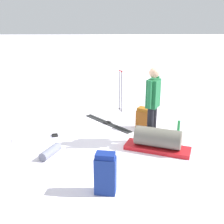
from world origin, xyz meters
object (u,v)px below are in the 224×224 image
ski_poles_planted_near (121,89)px  sleeping_mat_rolled (50,152)px  skier_standing (153,102)px  gear_sled (158,140)px  ski_pair_near (55,136)px  ski_pair_far (107,123)px  backpack_large_dark (105,174)px  backpack_bright (144,119)px  thermos_bottle (179,126)px

ski_poles_planted_near → sleeping_mat_rolled: ski_poles_planted_near is taller
skier_standing → sleeping_mat_rolled: size_ratio=3.09×
ski_poles_planted_near → gear_sled: size_ratio=0.87×
ski_pair_near → gear_sled: gear_sled is taller
ski_poles_planted_near → ski_pair_far: bearing=158.7°
skier_standing → backpack_large_dark: 2.17m
gear_sled → ski_pair_far: bearing=33.4°
skier_standing → ski_pair_near: 2.44m
sleeping_mat_rolled → backpack_bright: bearing=-56.5°
skier_standing → thermos_bottle: size_ratio=6.54×
backpack_bright → thermos_bottle: 0.86m
gear_sled → backpack_bright: bearing=6.1°
skier_standing → gear_sled: size_ratio=1.19×
skier_standing → ski_pair_far: bearing=37.9°
skier_standing → ski_poles_planted_near: (2.24, 0.57, -0.26)m
skier_standing → thermos_bottle: skier_standing is taller
backpack_bright → ski_poles_planted_near: ski_poles_planted_near is taller
skier_standing → ski_poles_planted_near: bearing=14.2°
ski_pair_near → gear_sled: 2.42m
ski_pair_near → backpack_large_dark: (-2.24, -1.19, 0.33)m
ski_poles_planted_near → thermos_bottle: bearing=-138.4°
backpack_large_dark → thermos_bottle: bearing=-35.6°
skier_standing → gear_sled: skier_standing is taller
skier_standing → backpack_large_dark: size_ratio=2.43×
backpack_bright → gear_sled: (-1.18, -0.13, -0.05)m
skier_standing → ski_poles_planted_near: size_ratio=1.37×
ski_pair_near → sleeping_mat_rolled: bearing=-175.3°
backpack_bright → gear_sled: size_ratio=0.39×
backpack_large_dark → backpack_bright: 2.83m
backpack_large_dark → backpack_bright: backpack_large_dark is taller
thermos_bottle → gear_sled: bearing=146.0°
backpack_bright → ski_poles_planted_near: bearing=20.4°
ski_poles_planted_near → gear_sled: ski_poles_planted_near is taller
backpack_large_dark → sleeping_mat_rolled: backpack_large_dark is taller
backpack_bright → ski_pair_far: bearing=66.5°
ski_pair_near → ski_poles_planted_near: 2.55m
ski_pair_far → sleeping_mat_rolled: sleeping_mat_rolled is taller
ski_pair_far → backpack_bright: bearing=-113.5°
ski_pair_far → ski_poles_planted_near: ski_poles_planted_near is taller
ski_pair_near → thermos_bottle: 3.02m
ski_pair_near → ski_poles_planted_near: size_ratio=1.53×
skier_standing → thermos_bottle: 1.35m
backpack_bright → sleeping_mat_rolled: backpack_bright is taller
sleeping_mat_rolled → ski_poles_planted_near: bearing=-29.3°
skier_standing → backpack_large_dark: skier_standing is taller
ski_pair_far → sleeping_mat_rolled: (-1.78, 1.17, 0.08)m
gear_sled → sleeping_mat_rolled: bearing=95.1°
skier_standing → ski_poles_planted_near: skier_standing is taller
ski_pair_far → sleeping_mat_rolled: 2.13m
gear_sled → sleeping_mat_rolled: (-0.20, 2.21, -0.13)m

